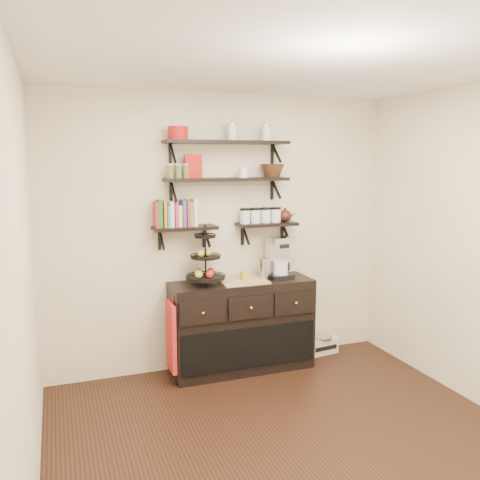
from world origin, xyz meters
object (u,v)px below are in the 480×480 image
fruit_stand (206,265)px  radio (322,345)px  sideboard (242,325)px  coffee_maker (279,258)px

fruit_stand → radio: fruit_stand is taller
radio → sideboard: bearing=177.6°
coffee_maker → radio: bearing=3.0°
sideboard → radio: size_ratio=4.17×
sideboard → fruit_stand: bearing=179.3°
coffee_maker → radio: size_ratio=1.23×
fruit_stand → sideboard: bearing=-0.7°
fruit_stand → coffee_maker: size_ratio=1.32×
sideboard → radio: (0.96, 0.09, -0.36)m
sideboard → coffee_maker: coffee_maker is taller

